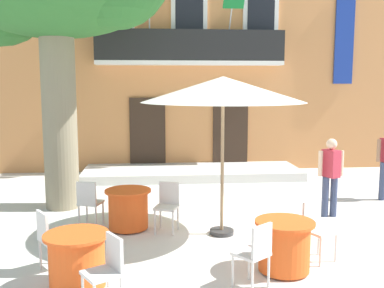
% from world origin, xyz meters
% --- Properties ---
extents(ground_plane, '(120.00, 120.00, 0.00)m').
position_xyz_m(ground_plane, '(0.00, 0.00, 0.00)').
color(ground_plane, silver).
extents(building_facade, '(13.00, 5.09, 7.50)m').
position_xyz_m(building_facade, '(-0.70, 6.99, 3.75)').
color(building_facade, '#CC844C').
rests_on(building_facade, ground).
extents(entrance_step_platform, '(6.30, 2.00, 0.25)m').
position_xyz_m(entrance_step_platform, '(-0.70, 4.00, 0.12)').
color(entrance_step_platform, silver).
rests_on(entrance_step_platform, ground).
extents(cafe_table_near_tree, '(0.86, 0.86, 0.76)m').
position_xyz_m(cafe_table_near_tree, '(0.06, -2.79, 0.39)').
color(cafe_table_near_tree, '#EA561E').
rests_on(cafe_table_near_tree, ground).
extents(cafe_chair_near_tree_0, '(0.54, 0.54, 0.91)m').
position_xyz_m(cafe_chair_near_tree_0, '(0.69, -2.38, 0.53)').
color(cafe_chair_near_tree_0, silver).
rests_on(cafe_chair_near_tree_0, ground).
extents(cafe_chair_near_tree_1, '(0.56, 0.56, 0.91)m').
position_xyz_m(cafe_chair_near_tree_1, '(-0.49, -3.31, 0.53)').
color(cafe_chair_near_tree_1, silver).
rests_on(cafe_chair_near_tree_1, ground).
extents(cafe_table_middle, '(0.86, 0.86, 0.76)m').
position_xyz_m(cafe_table_middle, '(-2.30, -0.66, 0.39)').
color(cafe_table_middle, '#EA561E').
rests_on(cafe_table_middle, ground).
extents(cafe_chair_middle_0, '(0.51, 0.51, 0.91)m').
position_xyz_m(cafe_chair_middle_0, '(-1.57, -0.83, 0.53)').
color(cafe_chair_middle_0, silver).
rests_on(cafe_chair_middle_0, ground).
extents(cafe_chair_middle_1, '(0.50, 0.50, 0.91)m').
position_xyz_m(cafe_chair_middle_1, '(-3.04, -0.52, 0.53)').
color(cafe_chair_middle_1, silver).
rests_on(cafe_chair_middle_1, ground).
extents(cafe_table_front, '(0.86, 0.86, 0.76)m').
position_xyz_m(cafe_table_front, '(-2.84, -3.08, 0.39)').
color(cafe_table_front, '#EA561E').
rests_on(cafe_table_front, ground).
extents(cafe_chair_front_0, '(0.55, 0.55, 0.91)m').
position_xyz_m(cafe_chair_front_0, '(-3.32, -2.50, 0.53)').
color(cafe_chair_front_0, silver).
rests_on(cafe_chair_front_0, ground).
extents(cafe_chair_front_1, '(0.55, 0.55, 0.91)m').
position_xyz_m(cafe_chair_front_1, '(-2.39, -3.68, 0.53)').
color(cafe_chair_front_1, silver).
rests_on(cafe_chair_front_1, ground).
extents(cafe_umbrella, '(2.90, 2.90, 2.85)m').
position_xyz_m(cafe_umbrella, '(-0.59, -1.09, 2.61)').
color(cafe_umbrella, '#997A56').
rests_on(cafe_umbrella, ground).
extents(pedestrian_near_entrance, '(0.53, 0.40, 1.62)m').
position_xyz_m(pedestrian_near_entrance, '(1.79, -0.19, 0.91)').
color(pedestrian_near_entrance, '#384260').
rests_on(pedestrian_near_entrance, ground).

